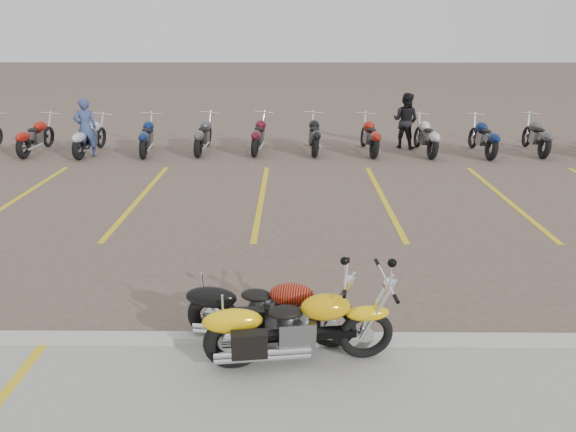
{
  "coord_description": "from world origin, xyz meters",
  "views": [
    {
      "loc": [
        0.69,
        -7.9,
        3.67
      ],
      "look_at": [
        0.62,
        0.59,
        0.75
      ],
      "focal_mm": 35.0,
      "sensor_mm": 36.0,
      "label": 1
    }
  ],
  "objects_px": {
    "flame_cruiser": "(267,312)",
    "person_b": "(405,121)",
    "yellow_cruiser": "(295,329)",
    "person_a": "(86,128)"
  },
  "relations": [
    {
      "from": "person_b",
      "to": "flame_cruiser",
      "type": "bearing_deg",
      "value": 105.22
    },
    {
      "from": "yellow_cruiser",
      "to": "flame_cruiser",
      "type": "height_order",
      "value": "yellow_cruiser"
    },
    {
      "from": "person_b",
      "to": "yellow_cruiser",
      "type": "bearing_deg",
      "value": 107.35
    },
    {
      "from": "yellow_cruiser",
      "to": "person_a",
      "type": "xyz_separation_m",
      "value": [
        -5.95,
        10.4,
        0.41
      ]
    },
    {
      "from": "yellow_cruiser",
      "to": "person_b",
      "type": "height_order",
      "value": "person_b"
    },
    {
      "from": "yellow_cruiser",
      "to": "person_a",
      "type": "height_order",
      "value": "person_a"
    },
    {
      "from": "yellow_cruiser",
      "to": "person_b",
      "type": "relative_size",
      "value": 1.27
    },
    {
      "from": "yellow_cruiser",
      "to": "person_b",
      "type": "bearing_deg",
      "value": 66.62
    },
    {
      "from": "flame_cruiser",
      "to": "person_b",
      "type": "xyz_separation_m",
      "value": [
        3.77,
        11.33,
        0.43
      ]
    },
    {
      "from": "yellow_cruiser",
      "to": "person_b",
      "type": "distance_m",
      "value": 12.26
    }
  ]
}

